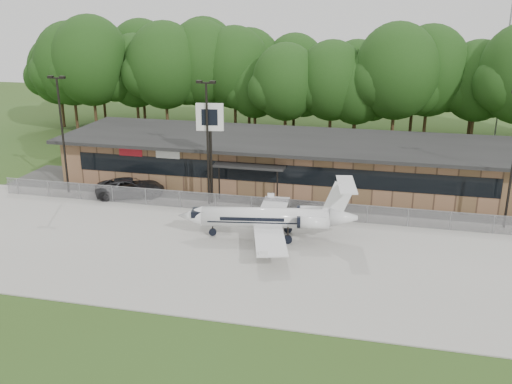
% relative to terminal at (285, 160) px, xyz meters
% --- Properties ---
extents(ground, '(160.00, 160.00, 0.00)m').
position_rel_terminal_xyz_m(ground, '(0.00, -23.94, -2.18)').
color(ground, '#334A1A').
rests_on(ground, ground).
extents(apron, '(64.00, 18.00, 0.08)m').
position_rel_terminal_xyz_m(apron, '(0.00, -15.94, -2.14)').
color(apron, '#9E9B93').
rests_on(apron, ground).
extents(parking_lot, '(50.00, 9.00, 0.06)m').
position_rel_terminal_xyz_m(parking_lot, '(0.00, -4.44, -2.15)').
color(parking_lot, '#383835').
rests_on(parking_lot, ground).
extents(terminal, '(41.00, 11.65, 4.30)m').
position_rel_terminal_xyz_m(terminal, '(0.00, 0.00, 0.00)').
color(terminal, '#8B6145').
rests_on(terminal, ground).
extents(fence, '(46.00, 0.04, 1.52)m').
position_rel_terminal_xyz_m(fence, '(0.00, -8.94, -1.40)').
color(fence, gray).
rests_on(fence, ground).
extents(treeline, '(72.00, 12.00, 15.00)m').
position_rel_terminal_xyz_m(treeline, '(0.00, 18.06, 5.32)').
color(treeline, '#173410').
rests_on(treeline, ground).
extents(radio_mast, '(0.20, 0.20, 25.00)m').
position_rel_terminal_xyz_m(radio_mast, '(22.00, 24.06, 10.32)').
color(radio_mast, gray).
rests_on(radio_mast, ground).
extents(light_pole_left, '(1.55, 0.30, 10.23)m').
position_rel_terminal_xyz_m(light_pole_left, '(-18.00, -7.44, 3.80)').
color(light_pole_left, black).
rests_on(light_pole_left, ground).
extents(light_pole_mid, '(1.55, 0.30, 10.23)m').
position_rel_terminal_xyz_m(light_pole_mid, '(-5.00, -7.44, 3.80)').
color(light_pole_mid, black).
rests_on(light_pole_mid, ground).
extents(business_jet, '(12.79, 11.46, 4.31)m').
position_rel_terminal_xyz_m(business_jet, '(1.55, -13.35, -0.64)').
color(business_jet, silver).
rests_on(business_jet, ground).
extents(suv, '(6.40, 4.61, 1.62)m').
position_rel_terminal_xyz_m(suv, '(-12.24, -7.10, -1.37)').
color(suv, '#313133').
rests_on(suv, ground).
extents(pole_sign, '(2.22, 0.57, 8.41)m').
position_rel_terminal_xyz_m(pole_sign, '(-4.86, -7.14, 4.26)').
color(pole_sign, black).
rests_on(pole_sign, ground).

